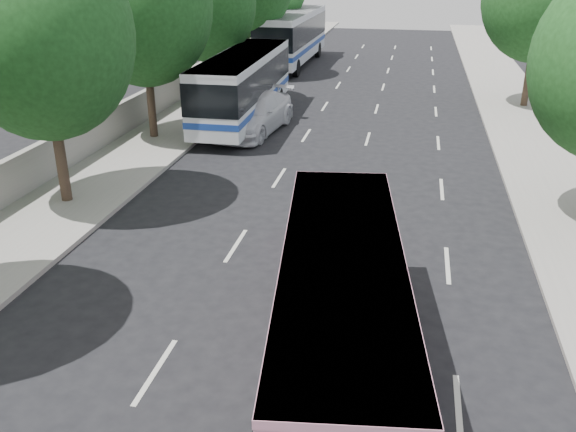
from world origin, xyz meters
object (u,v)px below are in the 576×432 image
(pink_taxi, at_px, (333,234))
(tour_coach_rear, at_px, (293,33))
(pink_bus, at_px, (341,303))
(white_pickup, at_px, (253,113))
(tour_coach_front, at_px, (244,82))

(pink_taxi, relative_size, tour_coach_rear, 0.31)
(pink_bus, height_order, pink_taxi, pink_bus)
(pink_bus, distance_m, white_pickup, 18.73)
(white_pickup, bearing_deg, tour_coach_front, 125.62)
(white_pickup, bearing_deg, pink_taxi, -58.43)
(tour_coach_front, distance_m, tour_coach_rear, 17.11)
(pink_bus, relative_size, pink_taxi, 2.29)
(pink_bus, xyz_separation_m, tour_coach_rear, (-8.14, 36.36, 0.57))
(pink_taxi, xyz_separation_m, tour_coach_front, (-6.41, 13.87, 1.36))
(pink_bus, bearing_deg, pink_taxi, 91.42)
(tour_coach_front, relative_size, tour_coach_rear, 0.87)
(pink_taxi, bearing_deg, pink_bus, -86.41)
(pink_taxi, height_order, tour_coach_rear, tour_coach_rear)
(pink_bus, xyz_separation_m, pink_taxi, (-0.84, 5.41, -1.10))
(pink_bus, xyz_separation_m, tour_coach_front, (-7.25, 19.28, 0.26))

